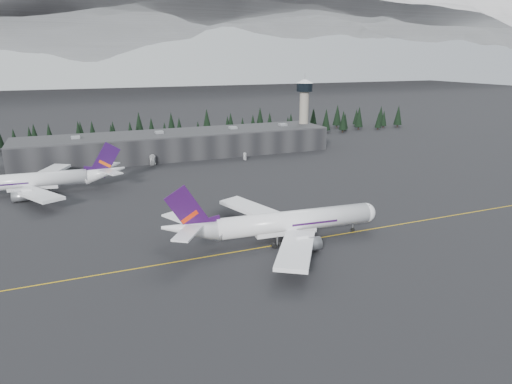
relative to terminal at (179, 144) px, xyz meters
name	(u,v)px	position (x,y,z in m)	size (l,w,h in m)	color
ground	(283,241)	(0.00, -125.00, -6.30)	(1400.00, 1400.00, 0.00)	black
taxiline	(286,243)	(0.00, -127.00, -6.29)	(400.00, 0.40, 0.02)	gold
terminal	(179,144)	(0.00, 0.00, 0.00)	(160.00, 30.00, 12.60)	black
control_tower	(304,105)	(75.00, 3.00, 17.11)	(10.00, 10.00, 37.70)	gray
treeline	(164,131)	(0.00, 37.00, 1.20)	(360.00, 20.00, 15.00)	black
mountain_ridge	(87,80)	(0.00, 875.00, -6.30)	(4400.00, 900.00, 420.00)	white
jet_main	(276,223)	(-1.74, -124.15, -1.02)	(63.69, 58.60, 18.73)	white
jet_parked	(40,180)	(-64.90, -47.13, -1.10)	(62.79, 57.86, 18.45)	silver
gse_vehicle_a	(153,164)	(-17.20, -17.14, -5.53)	(2.56, 5.56, 1.54)	silver
gse_vehicle_b	(245,159)	(28.19, -22.78, -5.63)	(1.59, 3.95, 1.35)	white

